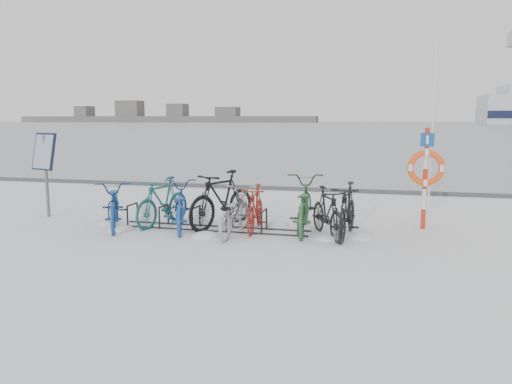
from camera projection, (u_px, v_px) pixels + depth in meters
ground at (213, 229)px, 10.22m from camera, size 900.00×900.00×0.00m
ice_sheet at (370, 125)px, 159.02m from camera, size 400.00×298.00×0.02m
quay_edge at (273, 188)px, 15.88m from camera, size 400.00×0.25×0.10m
bike_rack at (213, 221)px, 10.19m from camera, size 4.00×0.48×0.46m
info_board at (44, 157)px, 11.30m from camera, size 0.69×0.41×1.93m
lifebuoy_station at (426, 168)px, 10.02m from camera, size 0.72×0.22×3.75m
shoreline at (158, 117)px, 288.54m from camera, size 180.00×12.00×9.50m
bike_0 at (115, 202)px, 10.35m from camera, size 1.53×2.09×1.04m
bike_1 at (163, 200)px, 10.58m from camera, size 0.88×1.82×1.05m
bike_2 at (180, 205)px, 10.18m from camera, size 1.30×2.04×1.01m
bike_3 at (222, 198)px, 10.45m from camera, size 1.30×2.07×1.20m
bike_4 at (234, 211)px, 9.71m from camera, size 0.66×1.80×0.94m
bike_5 at (255, 207)px, 10.07m from camera, size 0.55×1.62×0.96m
bike_6 at (303, 203)px, 10.00m from camera, size 0.95×2.23×1.14m
bike_7 at (327, 211)px, 9.55m from camera, size 1.13×1.69×0.99m
bike_8 at (347, 209)px, 9.51m from camera, size 0.66×1.82×1.07m
snow_drifts at (232, 233)px, 9.90m from camera, size 5.74×1.84×0.19m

